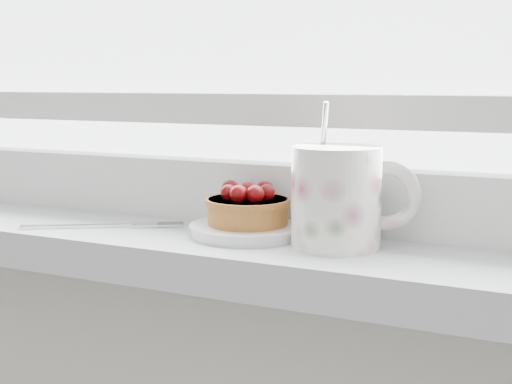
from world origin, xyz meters
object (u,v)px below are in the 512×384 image
Objects in this scene: saucer at (248,230)px; raspberry_tart at (248,206)px; fork at (102,226)px; floral_mug at (340,195)px.

saucer is 1.40× the size of raspberry_tart.
raspberry_tart reaches higher than fork.
floral_mug is 0.87× the size of fork.
raspberry_tart is 0.62× the size of floral_mug.
saucer is 0.76× the size of fork.
floral_mug reaches higher than saucer.
raspberry_tart is at bearing 11.27° from fork.
fork is (-0.17, -0.03, -0.00)m from saucer.
fork is (-0.17, -0.03, -0.03)m from raspberry_tart.
floral_mug is at bearing -4.54° from saucer.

